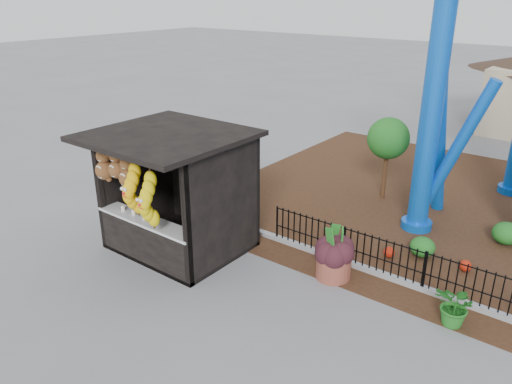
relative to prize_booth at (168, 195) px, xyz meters
The scene contains 6 objects.
ground 3.52m from the prize_booth, 16.43° to the right, with size 120.00×120.00×0.00m, color slate.
curb 7.49m from the prize_booth, 16.68° to the left, with size 18.00×0.18×0.12m, color gray.
prize_booth is the anchor object (origin of this frame).
terracotta_planter 4.37m from the prize_booth, 19.42° to the left, with size 0.82×0.82×0.58m, color brown.
planter_foliage 4.24m from the prize_booth, 19.42° to the left, with size 0.70×0.70×0.64m, color black.
potted_plant 6.99m from the prize_booth, 10.69° to the left, with size 0.81×0.70×0.90m, color #1E5719.
Camera 1 is at (5.67, -6.82, 6.28)m, focal length 35.00 mm.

